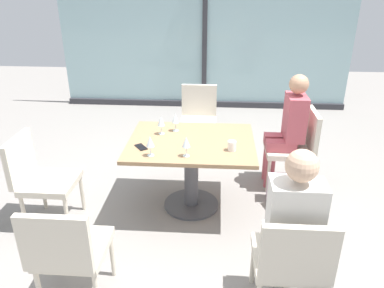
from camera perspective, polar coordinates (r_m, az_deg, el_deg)
The scene contains 18 objects.
ground_plane at distance 3.93m, azimuth -0.10°, elevation -9.27°, with size 12.00×12.00×0.00m, color gray.
window_wall_backdrop at distance 6.52m, azimuth 1.95°, elevation 15.99°, with size 4.91×0.10×2.70m.
dining_table_main at distance 3.65m, azimuth -0.11°, elevation -2.11°, with size 1.20×0.96×0.73m.
chair_far_right at distance 4.23m, azimuth 15.61°, elevation 0.06°, with size 0.50×0.46×0.87m.
chair_front_right at distance 2.62m, azimuth 14.85°, elevation -16.69°, with size 0.46×0.50×0.87m.
chair_front_left at distance 2.75m, azimuth -18.43°, elevation -14.96°, with size 0.46×0.50×0.87m.
chair_side_end at distance 3.73m, azimuth -22.29°, elevation -4.41°, with size 0.50×0.46×0.87m.
chair_near_window at distance 4.88m, azimuth 0.99°, elevation 4.32°, with size 0.46×0.51×0.87m.
person_far_right at distance 4.13m, azimuth 14.44°, elevation 2.67°, with size 0.39×0.34×1.26m.
person_front_right at distance 2.58m, azimuth 14.93°, elevation -11.68°, with size 0.34×0.39×1.26m.
wine_glass_0 at distance 3.25m, azimuth -6.41°, elevation 0.32°, with size 0.07×0.07×0.18m.
wine_glass_1 at distance 3.75m, azimuth -2.54°, elevation 3.89°, with size 0.07×0.07×0.18m.
wine_glass_2 at distance 3.69m, azimuth -4.72°, elevation 3.44°, with size 0.07×0.07×0.18m.
wine_glass_3 at distance 3.22m, azimuth -0.90°, elevation 0.25°, with size 0.07×0.07×0.18m.
coffee_cup at distance 3.38m, azimuth 6.10°, elevation -0.26°, with size 0.08×0.08×0.09m, color white.
cell_phone_on_table at distance 3.46m, azimuth -7.78°, elevation -0.46°, with size 0.07×0.14×0.01m, color black.
handbag_0 at distance 3.96m, azimuth 14.67°, elevation -7.45°, with size 0.30×0.16×0.28m, color #A3704C.
handbag_2 at distance 4.05m, azimuth 13.52°, elevation -6.58°, with size 0.30×0.16×0.28m, color beige.
Camera 1 is at (0.23, -3.25, 2.19)m, focal length 35.00 mm.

